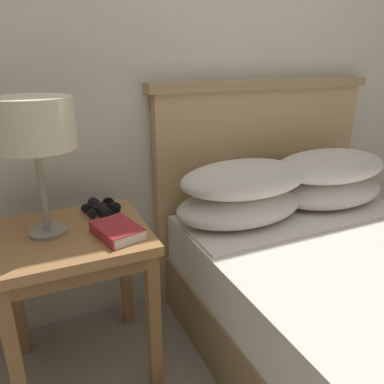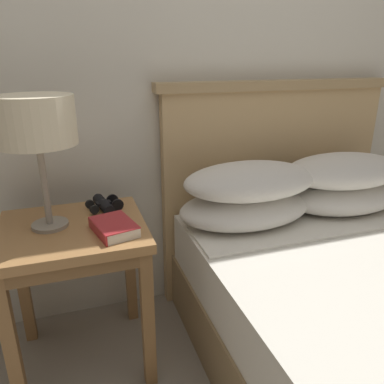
% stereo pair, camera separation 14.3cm
% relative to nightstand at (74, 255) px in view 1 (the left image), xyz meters
% --- Properties ---
extents(wall_back, '(8.00, 0.06, 2.60)m').
position_rel_nightstand_xyz_m(wall_back, '(0.58, 0.36, 0.78)').
color(wall_back, beige).
rests_on(wall_back, ground_plane).
extents(nightstand, '(0.53, 0.48, 0.61)m').
position_rel_nightstand_xyz_m(nightstand, '(0.00, 0.00, 0.00)').
color(nightstand, '#AD7A47').
rests_on(nightstand, ground_plane).
extents(table_lamp, '(0.26, 0.26, 0.47)m').
position_rel_nightstand_xyz_m(table_lamp, '(-0.07, 0.02, 0.47)').
color(table_lamp, gray).
rests_on(table_lamp, nightstand).
extents(book_on_nightstand, '(0.17, 0.21, 0.04)m').
position_rel_nightstand_xyz_m(book_on_nightstand, '(0.14, -0.10, 0.11)').
color(book_on_nightstand, silver).
rests_on(book_on_nightstand, nightstand).
extents(binoculars_pair, '(0.15, 0.16, 0.05)m').
position_rel_nightstand_xyz_m(binoculars_pair, '(0.13, 0.12, 0.12)').
color(binoculars_pair, black).
rests_on(binoculars_pair, nightstand).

